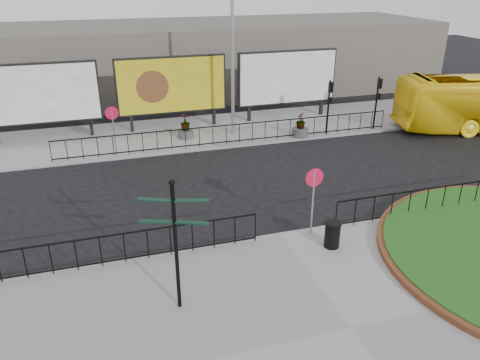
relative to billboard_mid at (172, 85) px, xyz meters
name	(u,v)px	position (x,y,z in m)	size (l,w,h in m)	color
ground	(279,236)	(1.50, -12.97, -2.60)	(90.00, 90.00, 0.00)	black
pavement_near	(350,330)	(1.50, -17.97, -2.54)	(30.00, 10.00, 0.12)	gray
pavement_far	(203,131)	(1.50, -0.97, -2.54)	(44.00, 6.00, 0.12)	gray
railing_near_left	(101,251)	(-4.50, -13.27, -1.93)	(10.00, 0.10, 1.10)	black
railing_near_right	(444,198)	(8.00, -13.27, -1.93)	(9.00, 0.10, 1.10)	black
railing_far	(233,134)	(2.50, -3.67, -1.93)	(18.00, 0.10, 1.10)	black
speed_sign_far	(113,120)	(-3.50, -3.57, -0.68)	(0.64, 0.07, 2.47)	gray
speed_sign_near	(314,187)	(2.50, -13.37, -0.68)	(0.64, 0.07, 2.47)	gray
billboard_left	(39,94)	(-7.00, 0.00, 0.00)	(6.20, 0.31, 4.10)	black
billboard_mid	(172,85)	(0.00, 0.00, 0.00)	(6.20, 0.31, 4.10)	black
billboard_right	(287,78)	(7.00, 0.00, 0.00)	(6.20, 0.31, 4.10)	black
lamp_post	(233,47)	(3.01, -1.97, 2.23)	(0.74, 0.18, 9.23)	gray
signal_pole_a	(329,99)	(8.00, -3.63, -0.50)	(0.22, 0.26, 3.00)	black
signal_pole_b	(378,95)	(11.00, -3.63, -0.50)	(0.22, 0.26, 3.00)	black
building_backdrop	(172,59)	(1.50, 9.03, -0.10)	(40.00, 10.00, 5.00)	#5A564F
fingerpost_sign	(175,233)	(-2.55, -15.83, -0.18)	(1.75, 0.87, 3.80)	black
litter_bin	(332,234)	(2.82, -14.30, -2.02)	(0.55, 0.55, 0.90)	black
planter_b	(185,129)	(0.30, -1.97, -1.95)	(0.84, 0.84, 1.37)	#4C4C4F
planter_c	(300,128)	(6.39, -3.57, -2.00)	(0.89, 0.89, 1.35)	#4C4C4F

